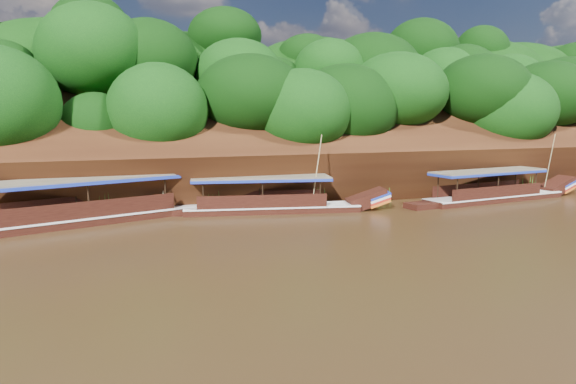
% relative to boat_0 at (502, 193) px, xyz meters
% --- Properties ---
extents(ground, '(160.00, 160.00, 0.00)m').
position_rel_boat_0_xyz_m(ground, '(-15.21, -7.05, -0.52)').
color(ground, black).
rests_on(ground, ground).
extents(riverbank, '(120.00, 30.06, 19.40)m').
position_rel_boat_0_xyz_m(riverbank, '(-15.22, 15.68, 1.36)').
color(riverbank, black).
rests_on(riverbank, ground).
extents(boat_0, '(14.41, 3.82, 5.31)m').
position_rel_boat_0_xyz_m(boat_0, '(0.00, 0.00, 0.00)').
color(boat_0, black).
rests_on(boat_0, ground).
extents(boat_1, '(13.73, 4.48, 5.53)m').
position_rel_boat_0_xyz_m(boat_1, '(-16.99, 0.93, 0.01)').
color(boat_1, black).
rests_on(boat_1, ground).
extents(boat_2, '(17.11, 7.62, 6.77)m').
position_rel_boat_0_xyz_m(boat_2, '(-27.66, 1.64, 0.09)').
color(boat_2, black).
rests_on(boat_2, ground).
extents(reeds, '(49.93, 2.22, 1.82)m').
position_rel_boat_0_xyz_m(reeds, '(-18.96, 2.40, 0.32)').
color(reeds, '#34681A').
rests_on(reeds, ground).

